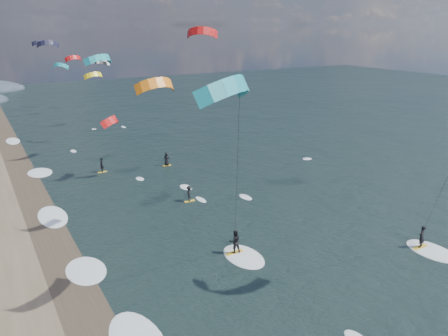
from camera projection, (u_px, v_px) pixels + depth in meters
wet_sand_strip at (86, 314)px, 26.69m from camera, size 3.00×240.00×0.00m
kitesurfer_near_b at (240, 146)px, 25.98m from camera, size 7.33×9.10×14.86m
far_kitesurfers at (161, 174)px, 49.03m from camera, size 8.84×14.40×1.78m
bg_kite_field at (87, 60)px, 64.64m from camera, size 12.66×72.38×10.54m
shoreline_surf at (86, 272)px, 31.16m from camera, size 2.40×79.40×0.11m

